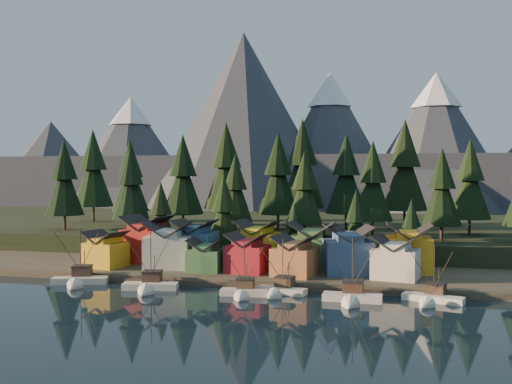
% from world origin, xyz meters
% --- Properties ---
extents(ground, '(500.00, 500.00, 0.00)m').
position_xyz_m(ground, '(0.00, 0.00, 0.00)').
color(ground, black).
rests_on(ground, ground).
extents(shore_strip, '(400.00, 50.00, 1.50)m').
position_xyz_m(shore_strip, '(0.00, 40.00, 0.75)').
color(shore_strip, '#3E3A2D').
rests_on(shore_strip, ground).
extents(hillside, '(420.00, 100.00, 6.00)m').
position_xyz_m(hillside, '(0.00, 90.00, 3.00)').
color(hillside, black).
rests_on(hillside, ground).
extents(dock, '(80.00, 4.00, 1.00)m').
position_xyz_m(dock, '(0.00, 16.50, 0.50)').
color(dock, '#484034').
rests_on(dock, ground).
extents(mountain_ridge, '(560.00, 190.00, 90.00)m').
position_xyz_m(mountain_ridge, '(-4.20, 213.59, 26.06)').
color(mountain_ridge, '#404652').
rests_on(mountain_ridge, ground).
extents(boat_0, '(11.51, 11.98, 12.31)m').
position_xyz_m(boat_0, '(-32.69, 10.53, 2.29)').
color(boat_0, beige).
rests_on(boat_0, ground).
extents(boat_1, '(10.98, 11.55, 11.95)m').
position_xyz_m(boat_1, '(-16.95, 8.75, 2.24)').
color(boat_1, silver).
rests_on(boat_1, ground).
extents(boat_3, '(8.99, 9.61, 10.71)m').
position_xyz_m(boat_3, '(1.50, 8.03, 2.09)').
color(boat_3, beige).
rests_on(boat_3, ground).
extents(boat_4, '(9.61, 10.17, 11.03)m').
position_xyz_m(boat_4, '(7.47, 10.84, 2.12)').
color(boat_4, beige).
rests_on(boat_4, ground).
extents(boat_5, '(10.30, 11.22, 12.07)m').
position_xyz_m(boat_5, '(20.55, 7.93, 2.30)').
color(boat_5, beige).
rests_on(boat_5, ground).
extents(boat_6, '(10.77, 11.23, 10.78)m').
position_xyz_m(boat_6, '(33.62, 10.82, 1.93)').
color(boat_6, white).
rests_on(boat_6, ground).
extents(house_front_0, '(9.10, 8.76, 7.82)m').
position_xyz_m(house_front_0, '(-33.41, 22.55, 5.61)').
color(house_front_0, gold).
rests_on(house_front_0, shore_strip).
extents(house_front_1, '(11.00, 10.69, 9.87)m').
position_xyz_m(house_front_1, '(-19.86, 25.30, 6.69)').
color(house_front_1, beige).
rests_on(house_front_1, shore_strip).
extents(house_front_2, '(7.05, 7.10, 6.67)m').
position_xyz_m(house_front_2, '(-10.67, 22.86, 5.01)').
color(house_front_2, '#3F7541').
rests_on(house_front_2, shore_strip).
extents(house_front_3, '(8.76, 8.44, 8.02)m').
position_xyz_m(house_front_3, '(-1.87, 23.77, 5.71)').
color(house_front_3, maroon).
rests_on(house_front_3, shore_strip).
extents(house_front_4, '(9.34, 9.83, 8.02)m').
position_xyz_m(house_front_4, '(8.26, 22.26, 5.71)').
color(house_front_4, '#9E6338').
rests_on(house_front_4, shore_strip).
extents(house_front_5, '(11.18, 10.59, 9.77)m').
position_xyz_m(house_front_5, '(18.29, 26.39, 6.63)').
color(house_front_5, '#34517C').
rests_on(house_front_5, shore_strip).
extents(house_front_6, '(9.69, 9.32, 8.38)m').
position_xyz_m(house_front_6, '(27.70, 23.70, 5.90)').
color(house_front_6, silver).
rests_on(house_front_6, shore_strip).
extents(house_back_0, '(10.73, 10.38, 10.62)m').
position_xyz_m(house_back_0, '(-27.74, 31.46, 7.08)').
color(house_back_0, maroon).
rests_on(house_back_0, shore_strip).
extents(house_back_1, '(8.91, 9.02, 9.90)m').
position_xyz_m(house_back_1, '(-15.92, 31.00, 6.70)').
color(house_back_1, '#3A648A').
rests_on(house_back_1, shore_strip).
extents(house_back_2, '(10.05, 9.39, 9.72)m').
position_xyz_m(house_back_2, '(-2.56, 35.06, 6.61)').
color(house_back_2, gold).
rests_on(house_back_2, shore_strip).
extents(house_back_3, '(9.91, 8.89, 9.77)m').
position_xyz_m(house_back_3, '(10.07, 33.04, 6.63)').
color(house_back_3, '#558548').
rests_on(house_back_3, shore_strip).
extents(house_back_4, '(8.94, 8.62, 9.22)m').
position_xyz_m(house_back_4, '(18.74, 33.22, 6.34)').
color(house_back_4, beige).
rests_on(house_back_4, shore_strip).
extents(house_back_5, '(9.39, 9.50, 10.01)m').
position_xyz_m(house_back_5, '(30.28, 31.93, 6.75)').
color(house_back_5, gold).
rests_on(house_back_5, shore_strip).
extents(tree_hill_0, '(10.77, 10.77, 25.08)m').
position_xyz_m(tree_hill_0, '(-62.00, 52.00, 19.71)').
color(tree_hill_0, '#332319').
rests_on(tree_hill_0, hillside).
extents(tree_hill_1, '(11.18, 11.18, 26.04)m').
position_xyz_m(tree_hill_1, '(-50.00, 68.00, 20.23)').
color(tree_hill_1, '#332319').
rests_on(tree_hill_1, hillside).
extents(tree_hill_2, '(9.81, 9.81, 22.84)m').
position_xyz_m(tree_hill_2, '(-40.00, 48.00, 18.49)').
color(tree_hill_2, '#332319').
rests_on(tree_hill_2, hillside).
extents(tree_hill_3, '(11.43, 11.43, 26.62)m').
position_xyz_m(tree_hill_3, '(-30.00, 60.00, 20.55)').
color(tree_hill_3, '#332319').
rests_on(tree_hill_3, hillside).
extents(tree_hill_4, '(13.38, 13.38, 31.16)m').
position_xyz_m(tree_hill_4, '(-22.00, 75.00, 23.04)').
color(tree_hill_4, '#332319').
rests_on(tree_hill_4, hillside).
extents(tree_hill_5, '(8.92, 8.92, 20.77)m').
position_xyz_m(tree_hill_5, '(-12.00, 50.00, 17.35)').
color(tree_hill_5, '#332319').
rests_on(tree_hill_5, hillside).
extents(tree_hill_6, '(11.70, 11.70, 27.25)m').
position_xyz_m(tree_hill_6, '(-4.00, 65.00, 20.89)').
color(tree_hill_6, '#332319').
rests_on(tree_hill_6, hillside).
extents(tree_hill_7, '(9.12, 9.12, 21.25)m').
position_xyz_m(tree_hill_7, '(6.00, 48.00, 17.61)').
color(tree_hill_7, '#332319').
rests_on(tree_hill_7, hillside).
extents(tree_hill_8, '(11.65, 11.65, 27.13)m').
position_xyz_m(tree_hill_8, '(14.00, 72.00, 20.83)').
color(tree_hill_8, '#332319').
rests_on(tree_hill_8, hillside).
extents(tree_hill_9, '(10.31, 10.31, 24.02)m').
position_xyz_m(tree_hill_9, '(22.00, 55.00, 19.13)').
color(tree_hill_9, '#332319').
rests_on(tree_hill_9, hillside).
extents(tree_hill_10, '(13.45, 13.45, 31.34)m').
position_xyz_m(tree_hill_10, '(30.00, 80.00, 23.14)').
color(tree_hill_10, '#332319').
rests_on(tree_hill_10, hillside).
extents(tree_hill_11, '(9.39, 9.39, 21.87)m').
position_xyz_m(tree_hill_11, '(38.00, 50.00, 17.95)').
color(tree_hill_11, '#332319').
rests_on(tree_hill_11, hillside).
extents(tree_hill_12, '(10.65, 10.65, 24.82)m').
position_xyz_m(tree_hill_12, '(46.00, 66.00, 19.56)').
color(tree_hill_12, '#332319').
rests_on(tree_hill_12, hillside).
extents(tree_hill_15, '(13.88, 13.88, 32.33)m').
position_xyz_m(tree_hill_15, '(0.00, 82.00, 23.68)').
color(tree_hill_15, '#332319').
rests_on(tree_hill_15, hillside).
extents(tree_hill_16, '(12.88, 12.88, 30.02)m').
position_xyz_m(tree_hill_16, '(-68.00, 78.00, 22.41)').
color(tree_hill_16, '#332319').
rests_on(tree_hill_16, hillside).
extents(tree_shore_0, '(7.87, 7.87, 18.33)m').
position_xyz_m(tree_shore_0, '(-28.00, 40.00, 11.51)').
color(tree_shore_0, '#332319').
rests_on(tree_shore_0, shore_strip).
extents(tree_shore_1, '(8.63, 8.63, 20.11)m').
position_xyz_m(tree_shore_1, '(-12.00, 40.00, 12.49)').
color(tree_shore_1, '#332319').
rests_on(tree_shore_1, shore_strip).
extents(tree_shore_2, '(5.92, 5.92, 13.79)m').
position_xyz_m(tree_shore_2, '(5.00, 40.00, 9.02)').
color(tree_shore_2, '#332319').
rests_on(tree_shore_2, shore_strip).
extents(tree_shore_3, '(7.23, 7.23, 16.83)m').
position_xyz_m(tree_shore_3, '(19.00, 40.00, 10.69)').
color(tree_shore_3, '#332319').
rests_on(tree_shore_3, shore_strip).
extents(tree_shore_4, '(6.37, 6.37, 14.85)m').
position_xyz_m(tree_shore_4, '(31.00, 40.00, 9.61)').
color(tree_shore_4, '#332319').
rests_on(tree_shore_4, shore_strip).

